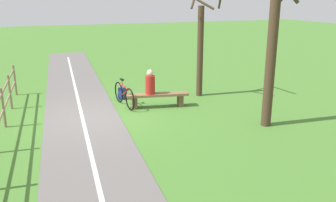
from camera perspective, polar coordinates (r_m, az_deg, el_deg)
ground_plane at (r=11.22m, az=-10.96°, el=-2.38°), size 80.00×80.00×0.00m
paved_path at (r=7.45m, az=-11.32°, el=-12.23°), size 4.98×36.06×0.02m
path_centre_line at (r=7.45m, az=-11.33°, el=-12.16°), size 2.56×31.91×0.00m
bench at (r=11.83m, az=-1.67°, el=0.58°), size 2.08×0.77×0.47m
person_seated at (r=11.67m, az=-2.88°, el=2.87°), size 0.38×0.38×0.81m
bicycle at (r=12.04m, az=-7.05°, el=0.98°), size 0.24×1.75×0.91m
backpack at (r=12.93m, az=-7.36°, el=1.26°), size 0.33×0.34×0.44m
tree_mid_field at (r=13.01m, az=5.28°, el=8.85°), size 1.85×1.34×4.00m
tree_far_right at (r=10.16m, az=16.41°, el=6.92°), size 1.22×1.36×4.37m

